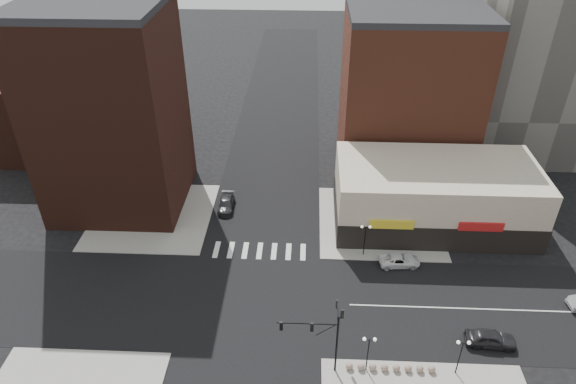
{
  "coord_description": "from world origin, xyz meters",
  "views": [
    {
      "loc": [
        5.31,
        -38.12,
        38.94
      ],
      "look_at": [
        3.42,
        4.26,
        11.0
      ],
      "focal_mm": 32.0,
      "sensor_mm": 36.0,
      "label": 1
    }
  ],
  "objects_px": {
    "street_lamp_se_a": "(369,346)",
    "dark_sedan_north": "(226,204)",
    "traffic_signal": "(326,329)",
    "white_suv": "(400,260)",
    "dark_sedan_east": "(491,338)",
    "street_lamp_ne": "(365,233)",
    "street_lamp_se_b": "(462,349)"
  },
  "relations": [
    {
      "from": "street_lamp_ne",
      "to": "dark_sedan_north",
      "type": "height_order",
      "value": "street_lamp_ne"
    },
    {
      "from": "street_lamp_se_a",
      "to": "dark_sedan_north",
      "type": "height_order",
      "value": "street_lamp_se_a"
    },
    {
      "from": "street_lamp_se_b",
      "to": "dark_sedan_east",
      "type": "bearing_deg",
      "value": 41.19
    },
    {
      "from": "street_lamp_ne",
      "to": "white_suv",
      "type": "height_order",
      "value": "street_lamp_ne"
    },
    {
      "from": "street_lamp_se_a",
      "to": "dark_sedan_east",
      "type": "relative_size",
      "value": 0.88
    },
    {
      "from": "white_suv",
      "to": "dark_sedan_east",
      "type": "bearing_deg",
      "value": -152.18
    },
    {
      "from": "dark_sedan_north",
      "to": "street_lamp_ne",
      "type": "bearing_deg",
      "value": -27.97
    },
    {
      "from": "street_lamp_se_b",
      "to": "dark_sedan_east",
      "type": "distance_m",
      "value": 5.82
    },
    {
      "from": "traffic_signal",
      "to": "street_lamp_se_a",
      "type": "xyz_separation_m",
      "value": [
        3.76,
        -0.17,
        -1.67
      ]
    },
    {
      "from": "street_lamp_ne",
      "to": "dark_sedan_east",
      "type": "height_order",
      "value": "street_lamp_ne"
    },
    {
      "from": "traffic_signal",
      "to": "street_lamp_ne",
      "type": "xyz_separation_m",
      "value": [
        4.76,
        15.83,
        -1.67
      ]
    },
    {
      "from": "dark_sedan_north",
      "to": "street_lamp_se_b",
      "type": "bearing_deg",
      "value": -46.73
    },
    {
      "from": "traffic_signal",
      "to": "street_lamp_se_a",
      "type": "bearing_deg",
      "value": -2.57
    },
    {
      "from": "traffic_signal",
      "to": "street_lamp_ne",
      "type": "relative_size",
      "value": 1.87
    },
    {
      "from": "street_lamp_ne",
      "to": "traffic_signal",
      "type": "bearing_deg",
      "value": -106.75
    },
    {
      "from": "traffic_signal",
      "to": "street_lamp_se_b",
      "type": "distance_m",
      "value": 11.88
    },
    {
      "from": "street_lamp_se_b",
      "to": "dark_sedan_east",
      "type": "relative_size",
      "value": 0.88
    },
    {
      "from": "white_suv",
      "to": "traffic_signal",
      "type": "bearing_deg",
      "value": 144.07
    },
    {
      "from": "street_lamp_ne",
      "to": "white_suv",
      "type": "distance_m",
      "value": 4.99
    },
    {
      "from": "traffic_signal",
      "to": "street_lamp_se_b",
      "type": "height_order",
      "value": "traffic_signal"
    },
    {
      "from": "street_lamp_se_a",
      "to": "dark_sedan_north",
      "type": "xyz_separation_m",
      "value": [
        -16.24,
        24.7,
        -2.6
      ]
    },
    {
      "from": "dark_sedan_east",
      "to": "traffic_signal",
      "type": "bearing_deg",
      "value": 106.28
    },
    {
      "from": "street_lamp_se_b",
      "to": "traffic_signal",
      "type": "bearing_deg",
      "value": 179.18
    },
    {
      "from": "street_lamp_ne",
      "to": "street_lamp_se_b",
      "type": "bearing_deg",
      "value": -66.37
    },
    {
      "from": "street_lamp_se_b",
      "to": "white_suv",
      "type": "distance_m",
      "value": 15.05
    },
    {
      "from": "street_lamp_se_a",
      "to": "dark_sedan_east",
      "type": "xyz_separation_m",
      "value": [
        11.96,
        3.47,
        -2.49
      ]
    },
    {
      "from": "traffic_signal",
      "to": "street_lamp_se_b",
      "type": "bearing_deg",
      "value": -0.82
    },
    {
      "from": "street_lamp_se_a",
      "to": "white_suv",
      "type": "bearing_deg",
      "value": 71.15
    },
    {
      "from": "dark_sedan_east",
      "to": "street_lamp_se_a",
      "type": "bearing_deg",
      "value": 110.6
    },
    {
      "from": "street_lamp_ne",
      "to": "dark_sedan_north",
      "type": "distance_m",
      "value": 19.49
    },
    {
      "from": "street_lamp_ne",
      "to": "dark_sedan_north",
      "type": "relative_size",
      "value": 0.88
    },
    {
      "from": "traffic_signal",
      "to": "street_lamp_se_a",
      "type": "height_order",
      "value": "traffic_signal"
    }
  ]
}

